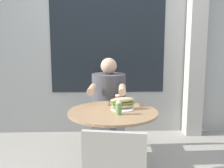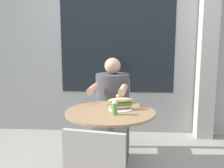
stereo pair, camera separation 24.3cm
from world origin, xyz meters
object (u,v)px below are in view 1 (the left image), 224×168
Objects in this scene: cafe_table at (113,133)px; drink_cup at (119,99)px; diner_chair at (109,109)px; seated_diner at (109,119)px; sandwich_on_plate at (122,104)px; condiment_bottle at (119,107)px.

cafe_table is 9.53× the size of drink_cup.
diner_chair reaches higher than cafe_table.
drink_cup is at bearing 111.22° from seated_diner.
diner_chair is at bearing -87.30° from seated_diner.
sandwich_on_plate is (0.11, -0.53, 0.29)m from seated_diner.
seated_diner reaches higher than sandwich_on_plate.
sandwich_on_plate is (0.10, -0.88, 0.27)m from diner_chair.
drink_cup is 0.40m from condiment_bottle.
diner_chair is 3.74× the size of sandwich_on_plate.
seated_diner is 5.01× the size of sandwich_on_plate.
seated_diner is at bearing 95.48° from condiment_bottle.
condiment_bottle is at bearing -105.08° from sandwich_on_plate.
drink_cup is at bearing 101.35° from diner_chair.
condiment_bottle is (0.06, -1.04, 0.29)m from diner_chair.
sandwich_on_plate is 1.81× the size of condiment_bottle.
cafe_table is 0.58m from seated_diner.
seated_diner reaches higher than drink_cup.
seated_diner is at bearing 106.93° from drink_cup.
diner_chair is 0.70m from drink_cup.
seated_diner is 0.42m from drink_cup.
drink_cup is (0.09, -0.29, 0.29)m from seated_diner.
condiment_bottle is at bearing -68.17° from cafe_table.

